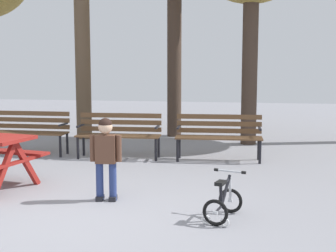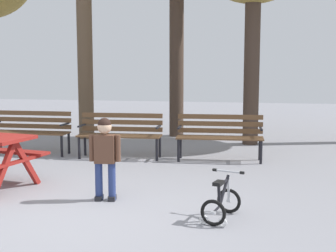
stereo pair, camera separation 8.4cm
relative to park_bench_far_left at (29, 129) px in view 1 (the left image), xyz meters
name	(u,v)px [view 1 (the left image)]	position (x,y,z in m)	size (l,w,h in m)	color
ground	(75,216)	(2.41, -3.61, -0.51)	(36.00, 36.00, 0.00)	gray
park_bench_far_left	(29,129)	(0.00, 0.00, 0.00)	(1.61, 0.49, 0.85)	brown
park_bench_left	(119,131)	(1.90, -0.06, 0.00)	(1.62, 0.55, 0.85)	brown
park_bench_right	(219,133)	(3.80, 0.06, 0.00)	(1.63, 0.56, 0.85)	brown
child_standing	(106,152)	(2.56, -2.91, 0.14)	(0.41, 0.19, 1.09)	navy
kids_bicycle	(223,202)	(4.13, -3.39, -0.31)	(0.48, 0.62, 0.54)	black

